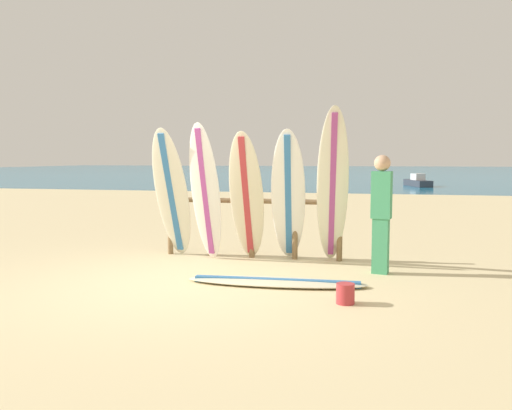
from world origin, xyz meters
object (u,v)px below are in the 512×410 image
(surfboard_leaning_far_left, at_px, (172,193))
(surfboard_leaning_center, at_px, (288,196))
(surfboard_lying_on_sand, at_px, (276,282))
(surfboard_leaning_left, at_px, (206,193))
(surfboard_leaning_center_right, at_px, (332,188))
(beachgoer_standing, at_px, (381,209))
(small_boat_offshore, at_px, (418,182))
(sand_bucket, at_px, (345,294))
(surfboard_leaning_center_left, at_px, (247,196))
(surfboard_rack, at_px, (252,218))

(surfboard_leaning_far_left, height_order, surfboard_leaning_center, surfboard_leaning_far_left)
(surfboard_leaning_center, relative_size, surfboard_lying_on_sand, 0.88)
(surfboard_leaning_left, bearing_deg, surfboard_leaning_center, 8.79)
(surfboard_leaning_center_right, height_order, surfboard_lying_on_sand, surfboard_leaning_center_right)
(surfboard_leaning_far_left, relative_size, beachgoer_standing, 1.26)
(small_boat_offshore, bearing_deg, sand_bucket, -95.80)
(surfboard_leaning_center_left, bearing_deg, beachgoer_standing, -13.85)
(surfboard_leaning_center_left, height_order, beachgoer_standing, surfboard_leaning_center_left)
(surfboard_leaning_far_left, distance_m, small_boat_offshore, 23.97)
(surfboard_rack, relative_size, surfboard_leaning_center_right, 1.24)
(surfboard_leaning_center_left, relative_size, surfboard_leaning_center_right, 0.86)
(surfboard_rack, height_order, small_boat_offshore, surfboard_rack)
(surfboard_leaning_far_left, relative_size, sand_bucket, 9.18)
(surfboard_leaning_left, xyz_separation_m, surfboard_lying_on_sand, (1.36, -1.28, -1.04))
(surfboard_leaning_center_left, height_order, small_boat_offshore, surfboard_leaning_center_left)
(surfboard_leaning_left, height_order, surfboard_leaning_center_right, surfboard_leaning_center_right)
(beachgoer_standing, xyz_separation_m, sand_bucket, (-0.38, -1.66, -0.79))
(surfboard_rack, relative_size, surfboard_leaning_center, 1.42)
(surfboard_leaning_left, bearing_deg, surfboard_leaning_center_left, 16.49)
(surfboard_rack, relative_size, beachgoer_standing, 1.76)
(surfboard_leaning_center_left, height_order, surfboard_lying_on_sand, surfboard_leaning_center_left)
(surfboard_leaning_far_left, xyz_separation_m, beachgoer_standing, (3.26, -0.47, -0.13))
(surfboard_leaning_center_right, bearing_deg, surfboard_leaning_left, -178.53)
(surfboard_rack, height_order, sand_bucket, surfboard_rack)
(surfboard_leaning_far_left, xyz_separation_m, surfboard_leaning_left, (0.62, -0.14, 0.03))
(small_boat_offshore, bearing_deg, surfboard_leaning_left, -101.68)
(surfboard_leaning_left, relative_size, small_boat_offshore, 0.72)
(surfboard_leaning_center_right, bearing_deg, surfboard_rack, 163.17)
(surfboard_leaning_far_left, xyz_separation_m, surfboard_leaning_center_left, (1.22, 0.04, -0.03))
(sand_bucket, bearing_deg, surfboard_lying_on_sand, 142.22)
(small_boat_offshore, distance_m, sand_bucket, 25.58)
(surfboard_leaning_center, height_order, sand_bucket, surfboard_leaning_center)
(surfboard_leaning_center_left, height_order, surfboard_leaning_center_right, surfboard_leaning_center_right)
(surfboard_leaning_left, bearing_deg, sand_bucket, -41.16)
(surfboard_rack, distance_m, surfboard_leaning_center_left, 0.45)
(surfboard_rack, xyz_separation_m, sand_bucket, (1.64, -2.43, -0.54))
(sand_bucket, bearing_deg, surfboard_leaning_center_left, 127.48)
(surfboard_rack, bearing_deg, surfboard_leaning_center, -21.77)
(surfboard_lying_on_sand, bearing_deg, small_boat_offshore, 81.97)
(surfboard_rack, bearing_deg, surfboard_lying_on_sand, -67.13)
(small_boat_offshore, bearing_deg, beachgoer_standing, -95.29)
(surfboard_lying_on_sand, bearing_deg, surfboard_leaning_center, 93.69)
(surfboard_leaning_far_left, bearing_deg, surfboard_leaning_center_right, -2.08)
(surfboard_leaning_center, bearing_deg, small_boat_offshore, 81.24)
(surfboard_rack, relative_size, surfboard_lying_on_sand, 1.25)
(surfboard_leaning_center_left, height_order, surfboard_leaning_center, surfboard_leaning_center)
(surfboard_leaning_far_left, distance_m, surfboard_leaning_center_right, 2.57)
(surfboard_leaning_center_right, height_order, small_boat_offshore, surfboard_leaning_center_right)
(surfboard_leaning_center_left, distance_m, surfboard_lying_on_sand, 1.91)
(surfboard_rack, height_order, surfboard_leaning_center_right, surfboard_leaning_center_right)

